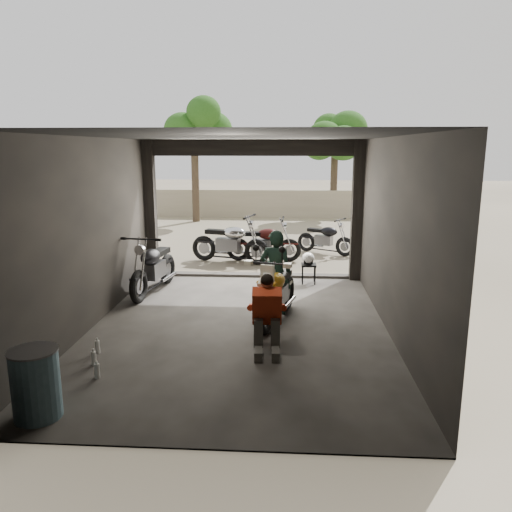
# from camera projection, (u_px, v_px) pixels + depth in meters

# --- Properties ---
(ground) EXTENTS (80.00, 80.00, 0.00)m
(ground) POSITION_uv_depth(u_px,v_px,m) (239.00, 329.00, 8.50)
(ground) COLOR #7A6D56
(ground) RESTS_ON ground
(garage) EXTENTS (7.00, 7.13, 3.20)m
(garage) POSITION_uv_depth(u_px,v_px,m) (241.00, 249.00, 8.76)
(garage) COLOR #2D2B28
(garage) RESTS_ON ground
(boundary_wall) EXTENTS (18.00, 0.30, 1.20)m
(boundary_wall) POSITION_uv_depth(u_px,v_px,m) (269.00, 204.00, 22.02)
(boundary_wall) COLOR gray
(boundary_wall) RESTS_ON ground
(tree_left) EXTENTS (2.20, 2.20, 5.60)m
(tree_left) POSITION_uv_depth(u_px,v_px,m) (194.00, 123.00, 20.02)
(tree_left) COLOR #382B1E
(tree_left) RESTS_ON ground
(tree_right) EXTENTS (2.20, 2.20, 5.00)m
(tree_right) POSITION_uv_depth(u_px,v_px,m) (335.00, 135.00, 21.22)
(tree_right) COLOR #382B1E
(tree_right) RESTS_ON ground
(main_bike) EXTENTS (1.19, 1.95, 1.21)m
(main_bike) POSITION_uv_depth(u_px,v_px,m) (277.00, 288.00, 8.75)
(main_bike) COLOR beige
(main_bike) RESTS_ON ground
(left_bike) EXTENTS (1.05, 1.99, 1.28)m
(left_bike) POSITION_uv_depth(u_px,v_px,m) (153.00, 263.00, 10.48)
(left_bike) COLOR black
(left_bike) RESTS_ON ground
(outside_bike_a) EXTENTS (2.06, 1.28, 1.30)m
(outside_bike_a) POSITION_uv_depth(u_px,v_px,m) (230.00, 239.00, 13.25)
(outside_bike_a) COLOR black
(outside_bike_a) RESTS_ON ground
(outside_bike_b) EXTENTS (1.77, 0.77, 1.19)m
(outside_bike_b) POSITION_uv_depth(u_px,v_px,m) (264.00, 240.00, 13.43)
(outside_bike_b) COLOR #441210
(outside_bike_b) RESTS_ON ground
(outside_bike_c) EXTENTS (1.67, 1.36, 1.06)m
(outside_bike_c) POSITION_uv_depth(u_px,v_px,m) (325.00, 236.00, 14.38)
(outside_bike_c) COLOR black
(outside_bike_c) RESTS_ON ground
(rider) EXTENTS (0.61, 0.43, 1.58)m
(rider) POSITION_uv_depth(u_px,v_px,m) (276.00, 273.00, 9.09)
(rider) COLOR black
(rider) RESTS_ON ground
(mechanic) EXTENTS (0.62, 0.82, 1.15)m
(mechanic) POSITION_uv_depth(u_px,v_px,m) (267.00, 317.00, 7.36)
(mechanic) COLOR red
(mechanic) RESTS_ON ground
(stool) EXTENTS (0.33, 0.33, 0.46)m
(stool) POSITION_uv_depth(u_px,v_px,m) (309.00, 267.00, 11.22)
(stool) COLOR black
(stool) RESTS_ON ground
(helmet) EXTENTS (0.34, 0.35, 0.26)m
(helmet) POSITION_uv_depth(u_px,v_px,m) (308.00, 258.00, 11.19)
(helmet) COLOR white
(helmet) RESTS_ON stool
(oil_drum) EXTENTS (0.65, 0.65, 0.82)m
(oil_drum) POSITION_uv_depth(u_px,v_px,m) (36.00, 385.00, 5.61)
(oil_drum) COLOR #436370
(oil_drum) RESTS_ON ground
(sign_post) EXTENTS (0.74, 0.08, 2.23)m
(sign_post) POSITION_uv_depth(u_px,v_px,m) (378.00, 217.00, 11.24)
(sign_post) COLOR black
(sign_post) RESTS_ON ground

